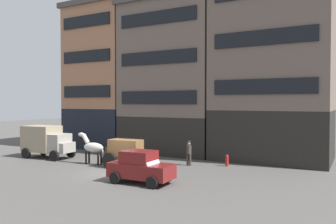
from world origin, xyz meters
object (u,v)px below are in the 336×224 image
object	(u,v)px
pedestrian_officer	(189,152)
sedan_dark	(141,167)
cargo_wagon	(125,151)
draft_horse	(92,147)
fire_hydrant_curbside	(227,160)
delivery_truck_near	(47,141)

from	to	relation	value
pedestrian_officer	sedan_dark	bearing A→B (deg)	-90.66
cargo_wagon	sedan_dark	bearing A→B (deg)	-42.87
draft_horse	sedan_dark	world-z (taller)	draft_horse
cargo_wagon	draft_horse	xyz separation A→B (m)	(-2.95, -0.00, 0.12)
pedestrian_officer	fire_hydrant_curbside	bearing A→B (deg)	23.67
draft_horse	pedestrian_officer	xyz separation A→B (m)	(6.44, 2.98, -0.29)
pedestrian_officer	fire_hydrant_curbside	distance (m)	2.77
delivery_truck_near	fire_hydrant_curbside	distance (m)	14.61
cargo_wagon	delivery_truck_near	world-z (taller)	delivery_truck_near
draft_horse	pedestrian_officer	bearing A→B (deg)	24.82
cargo_wagon	draft_horse	distance (m)	2.95
sedan_dark	pedestrian_officer	distance (m)	6.14
draft_horse	delivery_truck_near	distance (m)	5.18
delivery_truck_near	pedestrian_officer	size ratio (longest dim) A/B	2.48
draft_horse	delivery_truck_near	bearing A→B (deg)	176.07
sedan_dark	pedestrian_officer	xyz separation A→B (m)	(0.07, 6.14, 0.07)
draft_horse	fire_hydrant_curbside	xyz separation A→B (m)	(8.92, 4.07, -0.84)
cargo_wagon	sedan_dark	world-z (taller)	cargo_wagon
delivery_truck_near	sedan_dark	distance (m)	12.07
cargo_wagon	fire_hydrant_curbside	world-z (taller)	cargo_wagon
sedan_dark	fire_hydrant_curbside	distance (m)	7.69
sedan_dark	pedestrian_officer	world-z (taller)	sedan_dark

